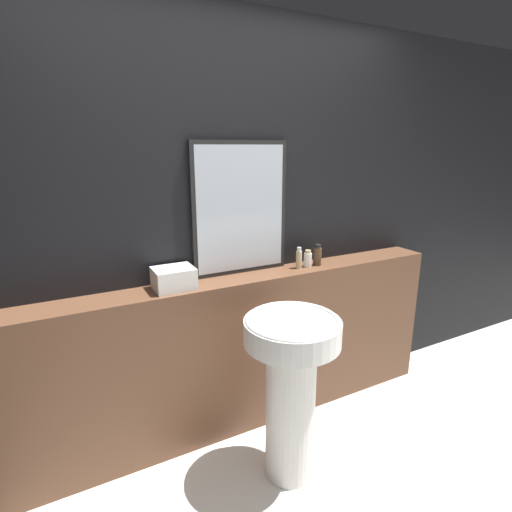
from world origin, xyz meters
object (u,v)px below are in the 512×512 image
pedestal_sink (291,380)px  mirror (240,209)px  conditioner_bottle (308,259)px  lotion_bottle (317,256)px  towel_stack (174,278)px  shampoo_bottle (299,259)px

pedestal_sink → mirror: 1.01m
conditioner_bottle → lotion_bottle: size_ratio=0.79×
pedestal_sink → towel_stack: size_ratio=4.26×
mirror → lotion_bottle: 0.62m
towel_stack → shampoo_bottle: (0.82, 0.00, 0.00)m
pedestal_sink → shampoo_bottle: size_ratio=6.73×
pedestal_sink → conditioner_bottle: size_ratio=8.36×
pedestal_sink → towel_stack: towel_stack is taller
conditioner_bottle → lotion_bottle: bearing=0.0°
shampoo_bottle → lotion_bottle: (0.15, 0.00, 0.00)m
towel_stack → lotion_bottle: 0.97m
lotion_bottle → towel_stack: bearing=-180.0°
pedestal_sink → shampoo_bottle: bearing=53.7°
pedestal_sink → mirror: size_ratio=1.17×
shampoo_bottle → lotion_bottle: size_ratio=0.98×
conditioner_bottle → towel_stack: bearing=180.0°
mirror → lotion_bottle: size_ratio=5.64×
towel_stack → lotion_bottle: (0.97, 0.00, 0.01)m
mirror → shampoo_bottle: bearing=-14.9°
pedestal_sink → mirror: bearing=89.3°
pedestal_sink → conditioner_bottle: (0.44, 0.51, 0.47)m
towel_stack → shampoo_bottle: shampoo_bottle is taller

